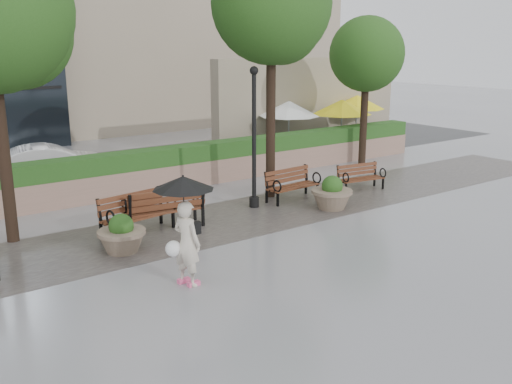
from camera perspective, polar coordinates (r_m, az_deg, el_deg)
ground at (r=12.73m, az=2.97°, el=-6.38°), size 100.00×100.00×0.00m
cobble_strip at (r=15.04m, az=-4.27°, el=-3.06°), size 28.00×3.20×0.01m
hedge_wall at (r=18.28m, az=-10.99°, el=2.02°), size 24.00×0.80×1.35m
cafe_wall at (r=25.79m, az=5.42°, el=8.81°), size 10.00×0.60×4.00m
cafe_hedge at (r=24.07m, az=7.92°, el=4.60°), size 8.00×0.50×0.90m
asphalt_street at (r=22.03m, az=-15.40°, el=2.11°), size 40.00×7.00×0.00m
bench_1 at (r=14.37m, az=-11.73°, el=-2.96°), size 1.95×1.03×1.00m
bench_2 at (r=14.61m, az=-9.15°, el=-2.45°), size 2.08×1.07×1.07m
bench_3 at (r=17.13m, az=3.65°, el=0.09°), size 1.79×0.82×0.93m
bench_4 at (r=18.58m, az=10.42°, el=0.92°), size 1.62×0.84×0.83m
planter_left at (r=13.15m, az=-13.27°, el=-4.44°), size 1.07×1.07×0.90m
planter_right at (r=16.29m, az=7.59°, el=-0.40°), size 1.16×1.16×0.97m
lamppost at (r=16.03m, az=-0.19°, el=4.50°), size 0.28×0.28×3.98m
tree_1 at (r=17.15m, az=1.81°, el=17.78°), size 3.53×3.45×7.39m
tree_2 at (r=22.52m, az=11.13°, el=13.08°), size 2.99×2.81×5.61m
patio_umb_white at (r=23.55m, az=3.32°, el=8.28°), size 2.50×2.50×2.30m
patio_umb_yellow_a at (r=24.40m, az=8.59°, el=8.36°), size 2.50×2.50×2.30m
patio_umb_yellow_b at (r=26.70m, az=10.08°, el=8.82°), size 2.50×2.50×2.30m
car_right at (r=20.68m, az=-19.86°, el=2.75°), size 3.98×1.95×1.26m
pedestrian at (r=10.92m, az=-7.10°, el=-2.78°), size 1.17×1.17×2.15m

